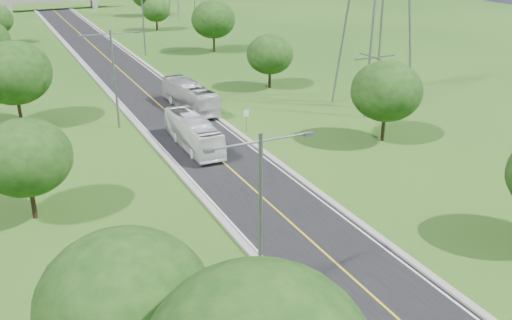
% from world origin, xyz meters
% --- Properties ---
extents(ground, '(260.00, 260.00, 0.00)m').
position_xyz_m(ground, '(0.00, 60.00, 0.00)').
color(ground, '#1F4914').
rests_on(ground, ground).
extents(road, '(8.00, 150.00, 0.06)m').
position_xyz_m(road, '(0.00, 66.00, 0.03)').
color(road, black).
rests_on(road, ground).
extents(curb_left, '(0.50, 150.00, 0.22)m').
position_xyz_m(curb_left, '(-4.25, 66.00, 0.11)').
color(curb_left, gray).
rests_on(curb_left, ground).
extents(curb_right, '(0.50, 150.00, 0.22)m').
position_xyz_m(curb_right, '(4.25, 66.00, 0.11)').
color(curb_right, gray).
rests_on(curb_right, ground).
extents(speed_limit_sign, '(0.55, 0.09, 2.40)m').
position_xyz_m(speed_limit_sign, '(5.20, 37.98, 1.60)').
color(speed_limit_sign, slate).
rests_on(speed_limit_sign, ground).
extents(overpass, '(30.00, 3.00, 3.20)m').
position_xyz_m(overpass, '(0.00, 140.00, 2.41)').
color(overpass, gray).
rests_on(overpass, ground).
extents(streetlight_near_left, '(5.90, 0.25, 10.00)m').
position_xyz_m(streetlight_near_left, '(-6.00, 12.00, 5.94)').
color(streetlight_near_left, slate).
rests_on(streetlight_near_left, ground).
extents(streetlight_mid_left, '(5.90, 0.25, 10.00)m').
position_xyz_m(streetlight_mid_left, '(-6.00, 45.00, 5.94)').
color(streetlight_mid_left, slate).
rests_on(streetlight_mid_left, ground).
extents(streetlight_far_right, '(5.90, 0.25, 10.00)m').
position_xyz_m(streetlight_far_right, '(6.00, 78.00, 5.94)').
color(streetlight_far_right, slate).
rests_on(streetlight_far_right, ground).
extents(tree_la, '(7.14, 7.14, 8.30)m').
position_xyz_m(tree_la, '(-14.00, 8.00, 5.27)').
color(tree_la, black).
rests_on(tree_la, ground).
extents(tree_lb, '(6.30, 6.30, 7.33)m').
position_xyz_m(tree_lb, '(-16.00, 28.00, 4.64)').
color(tree_lb, black).
rests_on(tree_lb, ground).
extents(tree_lc, '(7.56, 7.56, 8.79)m').
position_xyz_m(tree_lc, '(-15.00, 50.00, 5.58)').
color(tree_lc, black).
rests_on(tree_lc, ground).
extents(tree_rb, '(6.72, 6.72, 7.82)m').
position_xyz_m(tree_rb, '(16.00, 30.00, 4.95)').
color(tree_rb, black).
rests_on(tree_rb, ground).
extents(tree_rc, '(5.88, 5.88, 6.84)m').
position_xyz_m(tree_rc, '(15.00, 52.00, 4.33)').
color(tree_rc, black).
rests_on(tree_rc, ground).
extents(tree_rd, '(7.14, 7.14, 8.30)m').
position_xyz_m(tree_rd, '(17.00, 76.00, 5.27)').
color(tree_rd, black).
rests_on(tree_rd, ground).
extents(tree_re, '(5.46, 5.46, 6.35)m').
position_xyz_m(tree_re, '(14.50, 100.00, 4.02)').
color(tree_re, black).
rests_on(tree_re, ground).
extents(bus_outbound, '(3.22, 10.96, 3.01)m').
position_xyz_m(bus_outbound, '(2.69, 47.64, 1.57)').
color(bus_outbound, silver).
rests_on(bus_outbound, road).
extents(bus_inbound, '(2.54, 10.42, 2.89)m').
position_xyz_m(bus_inbound, '(-1.04, 36.20, 1.51)').
color(bus_inbound, white).
rests_on(bus_inbound, road).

